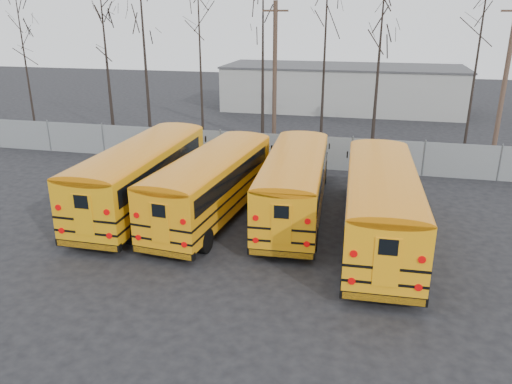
% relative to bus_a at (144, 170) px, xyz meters
% --- Properties ---
extents(ground, '(120.00, 120.00, 0.00)m').
position_rel_bus_a_xyz_m(ground, '(5.18, -3.72, -1.91)').
color(ground, black).
rests_on(ground, ground).
extents(fence, '(40.00, 0.04, 2.00)m').
position_rel_bus_a_xyz_m(fence, '(5.18, 8.28, -0.91)').
color(fence, gray).
rests_on(fence, ground).
extents(distant_building, '(22.00, 8.00, 4.00)m').
position_rel_bus_a_xyz_m(distant_building, '(7.18, 28.28, 0.09)').
color(distant_building, '#9F9F9B').
rests_on(distant_building, ground).
extents(bus_a, '(2.73, 11.67, 3.26)m').
position_rel_bus_a_xyz_m(bus_a, '(0.00, 0.00, 0.00)').
color(bus_a, black).
rests_on(bus_a, ground).
extents(bus_b, '(3.59, 11.17, 3.08)m').
position_rel_bus_a_xyz_m(bus_b, '(3.46, -0.19, -0.11)').
color(bus_b, black).
rests_on(bus_b, ground).
extents(bus_c, '(3.13, 11.06, 3.06)m').
position_rel_bus_a_xyz_m(bus_c, '(6.99, 0.72, -0.12)').
color(bus_c, black).
rests_on(bus_c, ground).
extents(bus_d, '(3.08, 11.67, 3.24)m').
position_rel_bus_a_xyz_m(bus_d, '(10.72, -1.30, -0.01)').
color(bus_d, black).
rests_on(bus_d, ground).
extents(utility_pole_left, '(1.69, 0.44, 9.56)m').
position_rel_bus_a_xyz_m(utility_pole_left, '(3.48, 13.58, 3.00)').
color(utility_pole_left, '#443226').
rests_on(utility_pole_left, ground).
extents(utility_pole_right, '(1.68, 0.50, 9.54)m').
position_rel_bus_a_xyz_m(utility_pole_right, '(17.91, 13.37, 2.99)').
color(utility_pole_right, brown).
rests_on(utility_pole_right, ground).
extents(tree_0, '(0.26, 0.26, 9.69)m').
position_rel_bus_a_xyz_m(tree_0, '(-13.08, 9.98, 2.94)').
color(tree_0, black).
rests_on(tree_0, ground).
extents(tree_1, '(0.26, 0.26, 9.69)m').
position_rel_bus_a_xyz_m(tree_1, '(-9.23, 13.97, 2.94)').
color(tree_1, black).
rests_on(tree_1, ground).
extents(tree_2, '(0.26, 0.26, 12.14)m').
position_rel_bus_a_xyz_m(tree_2, '(-5.79, 13.20, 4.16)').
color(tree_2, black).
rests_on(tree_2, ground).
extents(tree_3, '(0.26, 0.26, 11.05)m').
position_rel_bus_a_xyz_m(tree_3, '(-0.81, 10.74, 3.61)').
color(tree_3, black).
rests_on(tree_3, ground).
extents(tree_4, '(0.26, 0.26, 10.76)m').
position_rel_bus_a_xyz_m(tree_4, '(2.55, 14.02, 3.47)').
color(tree_4, black).
rests_on(tree_4, ground).
extents(tree_5, '(0.26, 0.26, 12.34)m').
position_rel_bus_a_xyz_m(tree_5, '(6.76, 13.92, 4.26)').
color(tree_5, black).
rests_on(tree_5, ground).
extents(tree_6, '(0.26, 0.26, 9.90)m').
position_rel_bus_a_xyz_m(tree_6, '(10.28, 11.52, 3.04)').
color(tree_6, black).
rests_on(tree_6, ground).
extents(tree_7, '(0.26, 0.26, 12.38)m').
position_rel_bus_a_xyz_m(tree_7, '(15.79, 11.44, 4.28)').
color(tree_7, black).
rests_on(tree_7, ground).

